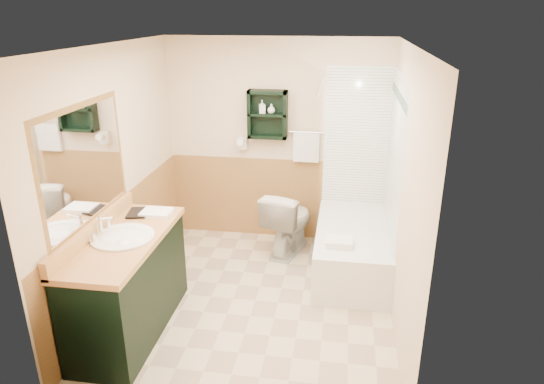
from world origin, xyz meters
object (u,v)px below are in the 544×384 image
Objects in this scene: bathtub at (352,250)px; vanity_book at (127,202)px; wall_shelf at (267,114)px; soap_bottle_b at (271,110)px; hair_dryer at (243,143)px; toilet at (289,222)px; vanity at (129,285)px; soap_bottle_a at (262,110)px.

vanity_book is at bearing -157.65° from bathtub.
bathtub is (1.03, -0.68, -1.29)m from wall_shelf.
bathtub is 13.66× the size of soap_bottle_b.
soap_bottle_b is (1.11, 1.53, 0.58)m from vanity_book.
hair_dryer reaches higher than bathtub.
bathtub is 0.82m from toilet.
wall_shelf reaches higher than hair_dryer.
vanity is 1.86× the size of toilet.
toilet is at bearing -51.76° from soap_bottle_b.
vanity is at bearing -114.06° from wall_shelf.
wall_shelf is at bearing 4.74° from soap_bottle_a.
toilet is 1.31m from soap_bottle_a.
vanity is 2.49m from soap_bottle_b.
vanity is (-0.89, -2.00, -1.10)m from wall_shelf.
soap_bottle_b reaches higher than vanity.
wall_shelf is 0.39× the size of vanity.
vanity is at bearing -80.77° from vanity_book.
wall_shelf is 1.94m from vanity_book.
soap_bottle_a is at bearing 148.31° from bathtub.
wall_shelf is 3.69× the size of soap_bottle_a.
wall_shelf reaches higher than vanity_book.
vanity is at bearing 71.71° from toilet.
bathtub is at bearing 12.33° from vanity_book.
hair_dryer reaches higher than vanity.
vanity_book reaches higher than vanity.
hair_dryer is 0.16× the size of bathtub.
vanity reaches higher than toilet.
soap_bottle_b is at bearing 145.61° from bathtub.
wall_shelf is at bearing -4.76° from hair_dryer.
wall_shelf is 2.23× the size of vanity_book.
wall_shelf reaches higher than toilet.
hair_dryer is 1.77m from bathtub.
hair_dryer is 2.19× the size of soap_bottle_b.
vanity_book is (-2.08, -0.86, 0.77)m from bathtub.
bathtub is at bearing -33.37° from wall_shelf.
wall_shelf is 0.46m from hair_dryer.
soap_bottle_a reaches higher than toilet.
vanity_book is at bearing -123.21° from soap_bottle_a.
vanity_book is (-0.76, -1.56, -0.18)m from hair_dryer.
soap_bottle_a is (0.24, -0.03, 0.40)m from hair_dryer.
bathtub is 2.38m from vanity_book.
hair_dryer is at bearing 73.66° from vanity.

